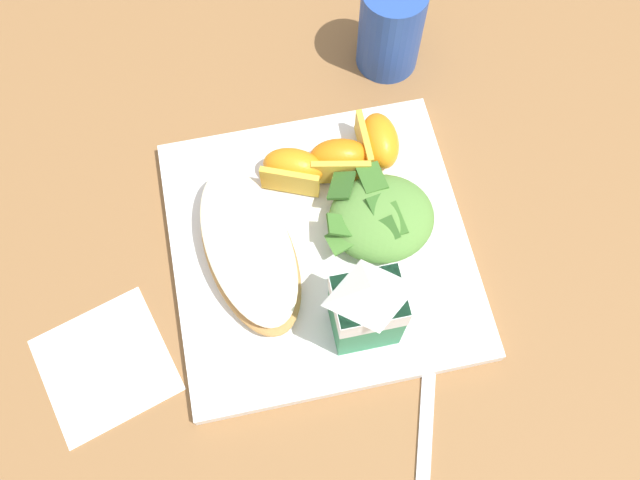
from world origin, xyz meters
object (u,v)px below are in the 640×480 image
(orange_wedge_rear, at_px, (293,169))
(paper_napkin, at_px, (105,365))
(cheesy_pizza_bread, at_px, (249,246))
(drinking_blue_cup, at_px, (391,28))
(orange_wedge_middle, at_px, (340,159))
(milk_carton, at_px, (367,307))
(white_plate, at_px, (320,247))
(orange_wedge_front, at_px, (378,141))
(green_salad_pile, at_px, (381,218))

(orange_wedge_rear, bearing_deg, paper_napkin, 35.47)
(cheesy_pizza_bread, bearing_deg, orange_wedge_rear, -128.24)
(orange_wedge_rear, relative_size, paper_napkin, 0.63)
(paper_napkin, xyz_separation_m, drinking_blue_cup, (-0.33, -0.28, 0.05))
(orange_wedge_middle, bearing_deg, milk_carton, 85.02)
(paper_napkin, bearing_deg, orange_wedge_middle, -149.75)
(orange_wedge_middle, bearing_deg, cheesy_pizza_bread, 34.87)
(orange_wedge_middle, bearing_deg, orange_wedge_rear, 1.49)
(milk_carton, xyz_separation_m, drinking_blue_cup, (-0.10, -0.30, -0.02))
(white_plate, bearing_deg, orange_wedge_rear, -81.39)
(milk_carton, relative_size, orange_wedge_front, 1.81)
(milk_carton, relative_size, drinking_blue_cup, 1.07)
(orange_wedge_middle, height_order, drinking_blue_cup, drinking_blue_cup)
(orange_wedge_rear, bearing_deg, drinking_blue_cup, -133.98)
(orange_wedge_rear, bearing_deg, orange_wedge_middle, -178.51)
(green_salad_pile, distance_m, orange_wedge_front, 0.08)
(cheesy_pizza_bread, relative_size, orange_wedge_rear, 2.61)
(drinking_blue_cup, bearing_deg, cheesy_pizza_bread, 47.87)
(white_plate, height_order, orange_wedge_rear, orange_wedge_rear)
(orange_wedge_rear, bearing_deg, orange_wedge_front, -171.28)
(white_plate, relative_size, paper_napkin, 2.55)
(cheesy_pizza_bread, bearing_deg, white_plate, 176.48)
(white_plate, relative_size, cheesy_pizza_bread, 1.55)
(cheesy_pizza_bread, relative_size, orange_wedge_front, 2.97)
(cheesy_pizza_bread, bearing_deg, orange_wedge_front, -149.76)
(orange_wedge_front, relative_size, orange_wedge_middle, 0.92)
(milk_carton, bearing_deg, cheesy_pizza_bread, -45.87)
(white_plate, height_order, drinking_blue_cup, drinking_blue_cup)
(white_plate, bearing_deg, cheesy_pizza_bread, -3.52)
(cheesy_pizza_bread, xyz_separation_m, orange_wedge_middle, (-0.10, -0.07, 0.00))
(cheesy_pizza_bread, distance_m, orange_wedge_rear, 0.09)
(green_salad_pile, bearing_deg, cheesy_pizza_bread, 0.87)
(cheesy_pizza_bread, height_order, orange_wedge_front, orange_wedge_front)
(green_salad_pile, height_order, paper_napkin, green_salad_pile)
(white_plate, height_order, green_salad_pile, green_salad_pile)
(green_salad_pile, bearing_deg, drinking_blue_cup, -106.32)
(milk_carton, relative_size, paper_napkin, 1.00)
(green_salad_pile, relative_size, drinking_blue_cup, 1.04)
(paper_napkin, bearing_deg, white_plate, -161.80)
(green_salad_pile, bearing_deg, milk_carton, 67.92)
(cheesy_pizza_bread, distance_m, green_salad_pile, 0.13)
(orange_wedge_front, distance_m, drinking_blue_cup, 0.13)
(green_salad_pile, relative_size, paper_napkin, 0.97)
(cheesy_pizza_bread, distance_m, orange_wedge_middle, 0.12)
(white_plate, bearing_deg, orange_wedge_front, -131.27)
(white_plate, xyz_separation_m, orange_wedge_middle, (-0.04, -0.08, 0.03))
(orange_wedge_middle, relative_size, paper_napkin, 0.60)
(white_plate, relative_size, orange_wedge_rear, 4.04)
(cheesy_pizza_bread, xyz_separation_m, milk_carton, (-0.09, 0.09, 0.04))
(orange_wedge_middle, xyz_separation_m, orange_wedge_rear, (0.05, 0.00, 0.00))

